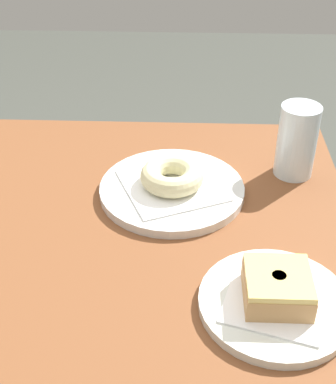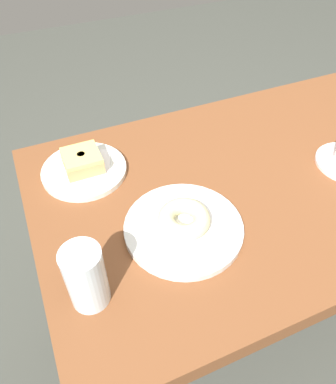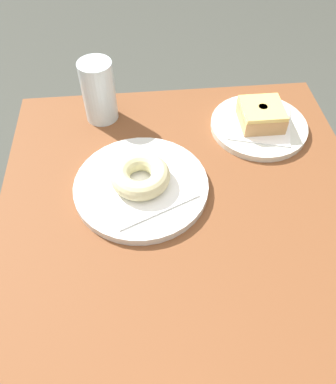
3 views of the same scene
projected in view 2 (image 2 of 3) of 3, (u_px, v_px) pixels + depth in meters
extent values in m
plane|color=#42443D|center=(251.00, 309.00, 1.40)|extent=(6.00, 6.00, 0.00)
cube|color=brown|center=(298.00, 171.00, 0.90)|extent=(1.26, 0.65, 0.05)
cylinder|color=brown|center=(76.00, 252.00, 1.18)|extent=(0.06, 0.06, 0.68)
cylinder|color=silver|center=(84.00, 170.00, 0.86)|extent=(0.20, 0.20, 0.01)
cube|color=white|center=(84.00, 168.00, 0.85)|extent=(0.15, 0.15, 0.00)
cube|color=tan|center=(83.00, 162.00, 0.84)|extent=(0.08, 0.08, 0.03)
cube|color=#EDCF6E|center=(81.00, 155.00, 0.83)|extent=(0.08, 0.08, 0.01)
cylinder|color=tan|center=(81.00, 154.00, 0.83)|extent=(0.02, 0.02, 0.00)
cylinder|color=silver|center=(183.00, 228.00, 0.74)|extent=(0.24, 0.24, 0.02)
cube|color=white|center=(184.00, 225.00, 0.73)|extent=(0.20, 0.20, 0.00)
torus|color=beige|center=(184.00, 219.00, 0.72)|extent=(0.10, 0.10, 0.03)
cylinder|color=silver|center=(86.00, 277.00, 0.59)|extent=(0.07, 0.07, 0.13)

